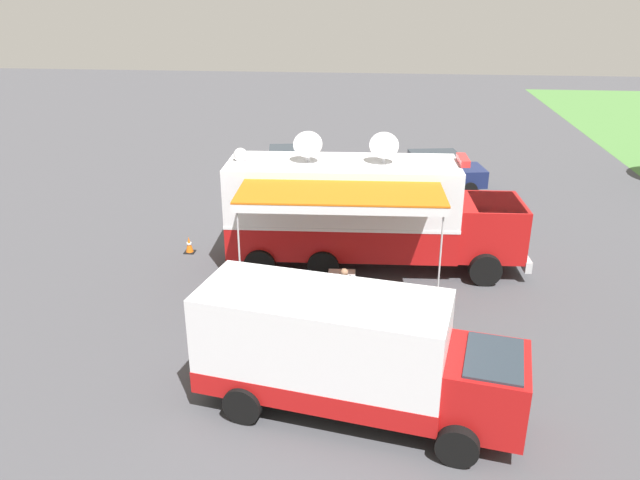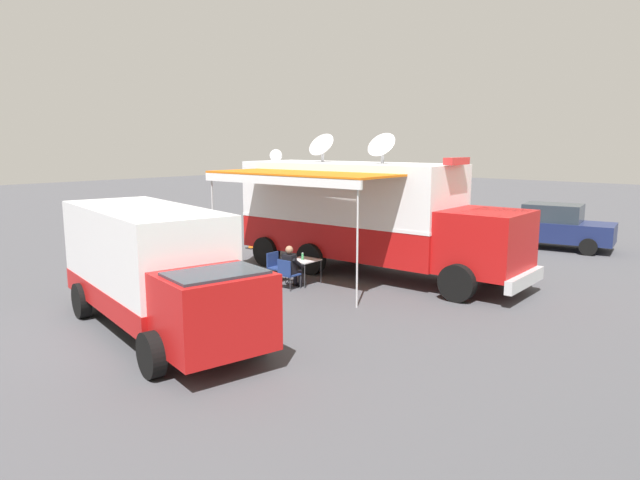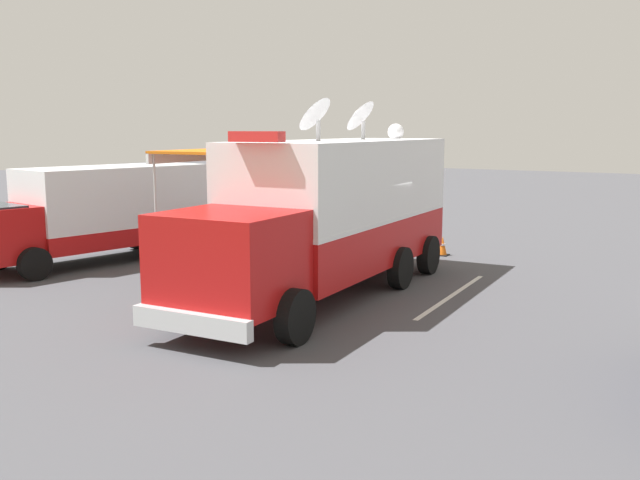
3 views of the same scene
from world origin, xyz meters
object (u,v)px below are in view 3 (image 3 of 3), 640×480
object	(u,v)px
trash_bin	(258,243)
support_truck	(98,214)
command_truck	(328,210)
seated_responder	(237,252)
folding_table	(259,252)
water_bottle	(257,246)
traffic_cone	(443,246)
folding_chair_beside_table	(268,252)
folding_chair_at_table	(231,256)

from	to	relation	value
trash_bin	support_truck	distance (m)	4.61
command_truck	seated_responder	xyz separation A→B (m)	(2.94, -0.46, -1.30)
folding_table	water_bottle	world-z (taller)	water_bottle
folding_table	seated_responder	xyz separation A→B (m)	(0.61, 0.12, -0.02)
seated_responder	traffic_cone	xyz separation A→B (m)	(-3.41, -5.61, -0.37)
water_bottle	traffic_cone	size ratio (longest dim) A/B	0.39
folding_table	trash_bin	world-z (taller)	trash_bin
trash_bin	support_truck	bearing A→B (deg)	38.06
trash_bin	traffic_cone	xyz separation A→B (m)	(-4.50, -3.17, -0.18)
trash_bin	support_truck	xyz separation A→B (m)	(3.56, 2.78, 0.93)
water_bottle	folding_chair_beside_table	xyz separation A→B (m)	(0.26, -0.88, -0.32)
command_truck	folding_chair_at_table	world-z (taller)	command_truck
command_truck	trash_bin	world-z (taller)	command_truck
support_truck	seated_responder	bearing A→B (deg)	-175.65
folding_chair_at_table	seated_responder	world-z (taller)	seated_responder
command_truck	folding_table	bearing A→B (deg)	-13.81
water_bottle	seated_responder	size ratio (longest dim) A/B	0.18
seated_responder	water_bottle	bearing A→B (deg)	-170.95
command_truck	folding_chair_beside_table	size ratio (longest dim) A/B	11.03
folding_chair_beside_table	seated_responder	size ratio (longest dim) A/B	0.70
folding_chair_beside_table	support_truck	bearing A→B (deg)	14.97
command_truck	water_bottle	size ratio (longest dim) A/B	42.84
traffic_cone	water_bottle	bearing A→B (deg)	62.62
folding_table	trash_bin	xyz separation A→B (m)	(1.70, -2.31, -0.22)
folding_chair_at_table	traffic_cone	xyz separation A→B (m)	(-3.60, -5.61, -0.23)
command_truck	seated_responder	distance (m)	3.24
folding_table	trash_bin	bearing A→B (deg)	-53.73
water_bottle	folding_chair_at_table	distance (m)	0.81
command_truck	support_truck	bearing A→B (deg)	-0.78
folding_chair_beside_table	folding_chair_at_table	bearing A→B (deg)	63.84
folding_chair_beside_table	traffic_cone	distance (m)	5.59
folding_table	water_bottle	distance (m)	0.17
water_bottle	support_truck	xyz separation A→B (m)	(5.19, 0.44, 0.55)
trash_bin	support_truck	size ratio (longest dim) A/B	0.13
folding_table	folding_chair_beside_table	xyz separation A→B (m)	(0.32, -0.85, -0.16)
trash_bin	traffic_cone	distance (m)	5.51
seated_responder	trash_bin	bearing A→B (deg)	-65.91
command_truck	traffic_cone	size ratio (longest dim) A/B	16.54
folding_table	water_bottle	xyz separation A→B (m)	(0.06, 0.03, 0.16)
folding_chair_at_table	trash_bin	size ratio (longest dim) A/B	0.96
traffic_cone	folding_chair_beside_table	bearing A→B (deg)	56.10
water_bottle	folding_chair_at_table	xyz separation A→B (m)	(0.74, 0.10, -0.32)
folding_chair_beside_table	seated_responder	world-z (taller)	seated_responder
support_truck	folding_table	bearing A→B (deg)	-174.90
trash_bin	water_bottle	bearing A→B (deg)	124.96
seated_responder	traffic_cone	distance (m)	6.57
folding_chair_at_table	traffic_cone	distance (m)	6.67
seated_responder	support_truck	world-z (taller)	support_truck
folding_table	folding_chair_beside_table	bearing A→B (deg)	-69.33
command_truck	folding_table	distance (m)	2.71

